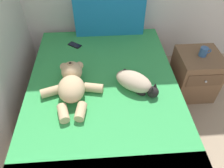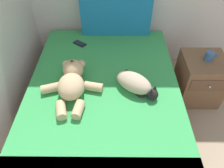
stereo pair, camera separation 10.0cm
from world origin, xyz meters
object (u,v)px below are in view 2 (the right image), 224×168
object	(u,v)px
bed	(104,104)
teddy_bear	(72,82)
patterned_cushion	(116,15)
cat	(136,84)
cell_phone	(80,43)
mug	(209,56)
nightstand	(199,79)

from	to	relation	value
bed	teddy_bear	distance (m)	0.44
bed	patterned_cushion	distance (m)	1.03
patterned_cushion	cat	bearing A→B (deg)	-79.86
patterned_cushion	cell_phone	xyz separation A→B (m)	(-0.40, -0.24, -0.23)
patterned_cushion	mug	distance (m)	1.09
cat	cell_phone	bearing A→B (deg)	129.23
cell_phone	nightstand	distance (m)	1.39
cat	nightstand	distance (m)	0.91
teddy_bear	nightstand	xyz separation A→B (m)	(1.31, 0.40, -0.33)
cell_phone	mug	xyz separation A→B (m)	(1.34, -0.30, 0.06)
nightstand	mug	bearing A→B (deg)	24.15
cat	mug	size ratio (longest dim) A/B	3.39
patterned_cushion	nightstand	size ratio (longest dim) A/B	1.49
bed	cat	bearing A→B (deg)	-7.80
bed	nightstand	bearing A→B (deg)	19.05
patterned_cushion	cell_phone	world-z (taller)	patterned_cushion
patterned_cushion	teddy_bear	distance (m)	1.02
cat	teddy_bear	distance (m)	0.55
patterned_cushion	cell_phone	bearing A→B (deg)	-149.56
patterned_cushion	mug	world-z (taller)	patterned_cushion
teddy_bear	cell_phone	size ratio (longest dim) A/B	3.78
bed	nightstand	size ratio (longest dim) A/B	3.76
cell_phone	nightstand	world-z (taller)	nightstand
cat	nightstand	world-z (taller)	cat
bed	cat	xyz separation A→B (m)	(0.28, -0.04, 0.33)
teddy_bear	mug	size ratio (longest dim) A/B	5.09
bed	cat	size ratio (longest dim) A/B	4.87
nightstand	teddy_bear	bearing A→B (deg)	-163.08
bed	mug	xyz separation A→B (m)	(1.05, 0.36, 0.32)
bed	teddy_bear	world-z (taller)	teddy_bear
bed	nightstand	distance (m)	1.10
bed	teddy_bear	bearing A→B (deg)	-171.74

